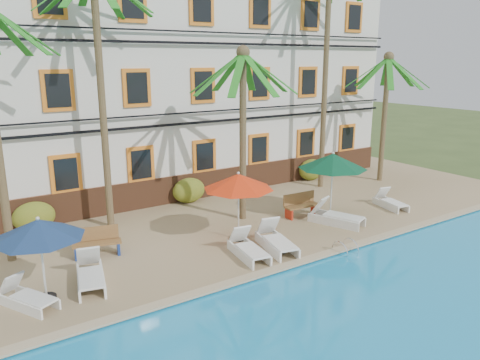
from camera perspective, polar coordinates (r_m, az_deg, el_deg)
ground at (r=15.28m, az=3.88°, el=-10.06°), size 100.00×100.00×0.00m
pool_deck at (r=19.15m, az=-5.29°, el=-4.52°), size 30.00×12.00×0.25m
pool_coping at (r=14.53m, az=6.09°, el=-10.25°), size 30.00×0.35×0.06m
hotel_building at (r=22.65m, az=-11.78°, el=11.75°), size 25.40×6.44×10.22m
palm_b at (r=17.28m, az=-16.76°, el=13.11°), size 4.05×4.05×9.30m
palm_c at (r=17.61m, az=0.36°, el=8.62°), size 4.05×4.05×6.60m
palm_d at (r=22.67m, az=10.49°, el=15.33°), size 4.05×4.05×10.49m
palm_e at (r=24.71m, az=17.34°, el=9.48°), size 4.05×4.05×6.47m
shrub_left at (r=18.62m, az=-23.84°, el=-4.10°), size 1.50×0.90×1.10m
shrub_mid at (r=20.52m, az=-6.26°, el=-1.26°), size 1.50×0.90×1.10m
shrub_right at (r=24.52m, az=8.69°, el=1.26°), size 1.50×0.90×1.10m
umbrella_blue at (r=12.89m, az=-23.32°, el=-5.55°), size 2.27×2.27×2.27m
umbrella_red at (r=15.82m, az=-0.20°, el=-0.23°), size 2.43×2.43×2.43m
umbrella_green at (r=18.41m, az=11.24°, el=2.23°), size 2.66×2.66×2.66m
lounger_a at (r=13.34m, az=-24.57°, el=-12.83°), size 1.32×1.77×0.80m
lounger_b at (r=13.89m, az=-17.78°, el=-10.88°), size 1.15×2.08×0.93m
lounger_c at (r=14.96m, az=1.00°, el=-8.32°), size 0.95×1.96×0.89m
lounger_d at (r=15.57m, az=4.42°, el=-7.34°), size 1.17×2.14×0.96m
lounger_e at (r=18.21m, az=11.55°, el=-4.31°), size 1.43×2.19×0.97m
lounger_f at (r=20.78m, az=17.83°, el=-2.53°), size 0.95×1.77×0.80m
bench_left at (r=15.71m, az=-17.06°, el=-7.15°), size 1.57×0.84×0.93m
bench_right at (r=18.87m, az=7.46°, el=-2.97°), size 1.52×0.56×0.93m
pool_ladder at (r=15.91m, az=12.68°, el=-8.38°), size 0.54×0.74×0.74m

